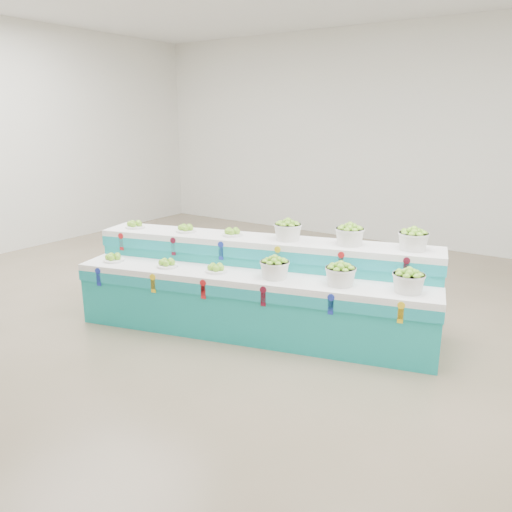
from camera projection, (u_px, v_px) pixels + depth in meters
name	position (u px, v px, depth m)	size (l,w,h in m)	color
ground	(210.00, 318.00, 6.17)	(10.00, 10.00, 0.00)	#6E6149
back_wall	(374.00, 137.00, 9.62)	(10.00, 10.00, 0.00)	silver
display_stand	(256.00, 287.00, 5.74)	(4.02, 1.04, 1.02)	teal
plate_lower_left	(114.00, 257.00, 5.98)	(0.25, 0.25, 0.10)	white
plate_lower_mid	(167.00, 262.00, 5.76)	(0.25, 0.25, 0.10)	white
plate_lower_right	(216.00, 267.00, 5.57)	(0.25, 0.25, 0.10)	white
basket_lower_left	(275.00, 268.00, 5.34)	(0.31, 0.31, 0.23)	silver
basket_lower_mid	(340.00, 274.00, 5.12)	(0.31, 0.31, 0.23)	silver
basket_lower_right	(409.00, 281.00, 4.91)	(0.31, 0.31, 0.23)	silver
plate_upper_left	(135.00, 224.00, 6.36)	(0.25, 0.25, 0.10)	white
plate_upper_mid	(186.00, 228.00, 6.13)	(0.25, 0.25, 0.10)	white
plate_upper_right	(232.00, 231.00, 5.94)	(0.25, 0.25, 0.10)	white
basket_upper_left	(288.00, 230.00, 5.71)	(0.31, 0.31, 0.23)	silver
basket_upper_mid	(350.00, 235.00, 5.49)	(0.31, 0.31, 0.23)	silver
basket_upper_right	(413.00, 239.00, 5.29)	(0.31, 0.31, 0.23)	silver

